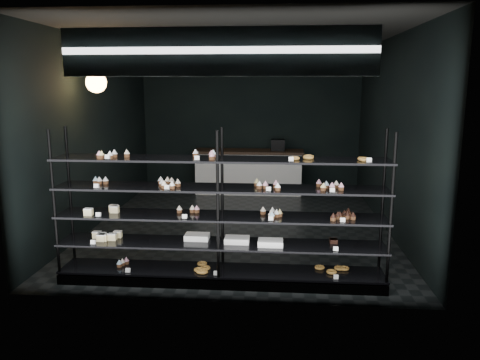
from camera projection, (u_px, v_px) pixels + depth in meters
The scene contains 5 objects.
room at pixel (240, 134), 7.91m from camera, with size 5.01×6.01×3.20m.
display_shelf at pixel (219, 234), 5.71m from camera, with size 4.00×0.50×1.91m.
signage at pixel (218, 52), 4.82m from camera, with size 3.30×0.05×0.50m.
pendant_lamp at pixel (96, 82), 7.00m from camera, with size 0.31×0.31×0.88m.
service_counter at pixel (249, 171), 10.57m from camera, with size 2.45×0.65×1.23m.
Camera 1 is at (0.63, -7.88, 2.41)m, focal length 35.00 mm.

